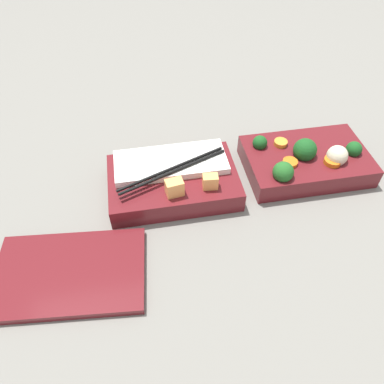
% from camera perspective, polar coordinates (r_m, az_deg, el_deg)
% --- Properties ---
extents(ground_plane, '(3.00, 3.00, 0.00)m').
position_cam_1_polar(ground_plane, '(0.68, 8.42, 1.76)').
color(ground_plane, slate).
extents(bento_tray_vegetable, '(0.22, 0.14, 0.07)m').
position_cam_1_polar(bento_tray_vegetable, '(0.71, 16.98, 4.66)').
color(bento_tray_vegetable, maroon).
rests_on(bento_tray_vegetable, ground_plane).
extents(bento_tray_rice, '(0.22, 0.14, 0.07)m').
position_cam_1_polar(bento_tray_rice, '(0.64, -2.84, 1.67)').
color(bento_tray_rice, maroon).
rests_on(bento_tray_rice, ground_plane).
extents(bento_lid, '(0.23, 0.16, 0.01)m').
position_cam_1_polar(bento_lid, '(0.58, -18.09, -11.66)').
color(bento_lid, maroon).
rests_on(bento_lid, ground_plane).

